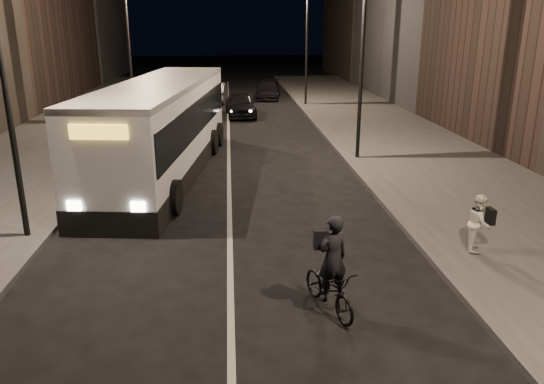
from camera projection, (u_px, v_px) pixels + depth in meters
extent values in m
plane|color=black|center=(231.00, 304.00, 11.39)|extent=(180.00, 180.00, 0.00)
cube|color=#373835|center=(407.00, 147.00, 25.30)|extent=(7.00, 70.00, 0.16)
cube|color=#373835|center=(41.00, 154.00, 23.99)|extent=(7.00, 70.00, 0.16)
cylinder|color=black|center=(362.00, 63.00, 21.93)|extent=(0.16, 0.16, 8.00)
cylinder|color=black|center=(307.00, 47.00, 37.12)|extent=(0.16, 0.16, 8.00)
cylinder|color=black|center=(5.00, 89.00, 13.48)|extent=(0.16, 0.16, 8.00)
cylinder|color=black|center=(129.00, 52.00, 30.56)|extent=(0.16, 0.16, 8.00)
cube|color=white|center=(163.00, 129.00, 20.73)|extent=(4.46, 13.68, 3.58)
cube|color=black|center=(162.00, 116.00, 20.58)|extent=(4.49, 13.24, 1.29)
cube|color=white|center=(160.00, 84.00, 20.20)|extent=(4.48, 13.68, 0.20)
cube|color=gold|center=(99.00, 132.00, 13.97)|extent=(1.57, 0.33, 0.39)
cylinder|color=black|center=(86.00, 196.00, 16.70)|extent=(0.53, 1.16, 1.12)
cylinder|color=black|center=(173.00, 197.00, 16.58)|extent=(0.53, 1.16, 1.12)
cylinder|color=black|center=(157.00, 137.00, 25.22)|extent=(0.53, 1.16, 1.12)
cylinder|color=black|center=(215.00, 138.00, 25.10)|extent=(0.53, 1.16, 1.12)
imported|color=black|center=(329.00, 289.00, 11.02)|extent=(1.27, 2.01, 1.00)
imported|color=black|center=(332.00, 258.00, 10.59)|extent=(0.77, 0.64, 1.82)
imported|color=silver|center=(479.00, 223.00, 13.49)|extent=(0.82, 0.90, 1.50)
imported|color=black|center=(240.00, 105.00, 33.94)|extent=(2.09, 4.54, 1.51)
imported|color=#2F3032|center=(215.00, 92.00, 39.86)|extent=(1.92, 4.66, 1.50)
imported|color=black|center=(268.00, 90.00, 41.92)|extent=(2.53, 4.90, 1.36)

